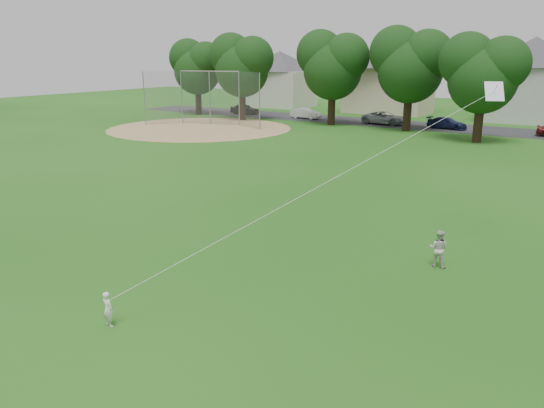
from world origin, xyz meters
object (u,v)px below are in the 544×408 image
Objects in this scene: older_boy at (438,249)px; kite at (330,181)px; baseball_backstop at (207,99)px; toddler at (108,309)px.

older_boy is 0.09× the size of kite.
baseball_backstop is at bearing -41.97° from older_boy.
kite is at bearing -113.56° from toddler.
toddler is 0.07× the size of kite.
baseball_backstop is (-31.15, 25.14, 2.04)m from older_boy.
older_boy is 0.11× the size of baseball_backstop.
kite reaches higher than toddler.
toddler is 7.47m from kite.
toddler is at bearing -118.68° from kite.
kite is (-2.74, -2.82, 2.56)m from older_boy.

